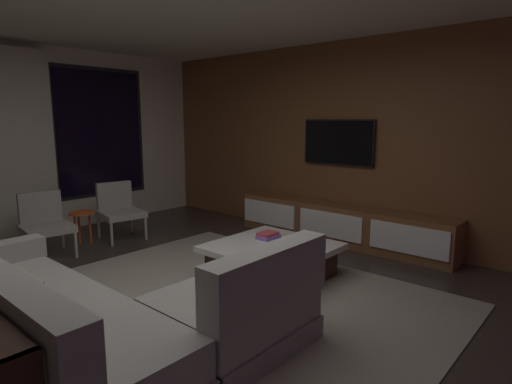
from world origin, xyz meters
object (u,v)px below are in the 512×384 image
Objects in this scene: side_stool at (82,218)px; mounted_tv at (338,142)px; accent_chair_by_curtain at (45,221)px; coffee_table at (272,260)px; media_console at (341,225)px; sectional_couch at (98,320)px; book_stack_on_coffee_table at (268,235)px; accent_chair_near_window at (119,208)px.

side_stool is 3.58m from mounted_tv.
accent_chair_by_curtain is at bearing 143.31° from mounted_tv.
accent_chair_by_curtain reaches higher than side_stool.
coffee_table is 1.61m from media_console.
sectional_couch is at bearing -178.18° from coffee_table.
book_stack_on_coffee_table is 0.32× the size of accent_chair_near_window.
accent_chair_by_curtain is (-1.03, -0.03, 0.00)m from accent_chair_near_window.
accent_chair_by_curtain is 1.70× the size of side_stool.
accent_chair_by_curtain is at bearing 74.27° from sectional_couch.
accent_chair_by_curtain is at bearing 120.95° from book_stack_on_coffee_table.
media_console is (1.44, -0.10, -0.14)m from book_stack_on_coffee_table.
side_stool is 0.15× the size of media_console.
media_console is at bearing -40.74° from accent_chair_by_curtain.
book_stack_on_coffee_table is at bearing 49.07° from coffee_table.
accent_chair_near_window is 0.54m from side_stool.
side_stool is at bearing 5.40° from accent_chair_by_curtain.
sectional_couch is at bearing -173.30° from book_stack_on_coffee_table.
accent_chair_near_window is 1.03m from accent_chair_by_curtain.
accent_chair_near_window is (-0.39, 2.40, 0.04)m from book_stack_on_coffee_table.
sectional_couch is 3.60m from media_console.
mounted_tv is at bearing 5.36° from sectional_couch.
accent_chair_near_window is 1.00× the size of accent_chair_by_curtain.
media_console is at bearing 2.50° from sectional_couch.
accent_chair_near_window reaches higher than coffee_table.
side_stool is at bearing 111.10° from book_stack_on_coffee_table.
coffee_table is at bearing -170.73° from mounted_tv.
mounted_tv reaches higher than accent_chair_by_curtain.
mounted_tv reaches higher than coffee_table.
side_stool is (0.49, 0.05, -0.06)m from accent_chair_by_curtain.
book_stack_on_coffee_table is (0.17, 0.19, 0.20)m from coffee_table.
book_stack_on_coffee_table is at bearing 6.70° from sectional_couch.
sectional_couch is 2.73m from accent_chair_by_curtain.
mounted_tv is at bearing 9.27° from coffee_table.
accent_chair_near_window is at bearing 95.05° from coffee_table.
accent_chair_by_curtain is at bearing -178.31° from accent_chair_near_window.
mounted_tv is at bearing -36.69° from accent_chair_by_curtain.
accent_chair_by_curtain is at bearing -174.60° from side_stool.
book_stack_on_coffee_table is 1.45m from media_console.
media_console is (1.61, 0.09, 0.06)m from coffee_table.
accent_chair_by_curtain is 3.78m from media_console.
mounted_tv is (1.62, 0.10, 0.96)m from book_stack_on_coffee_table.
mounted_tv is (3.04, -2.27, 0.92)m from accent_chair_by_curtain.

